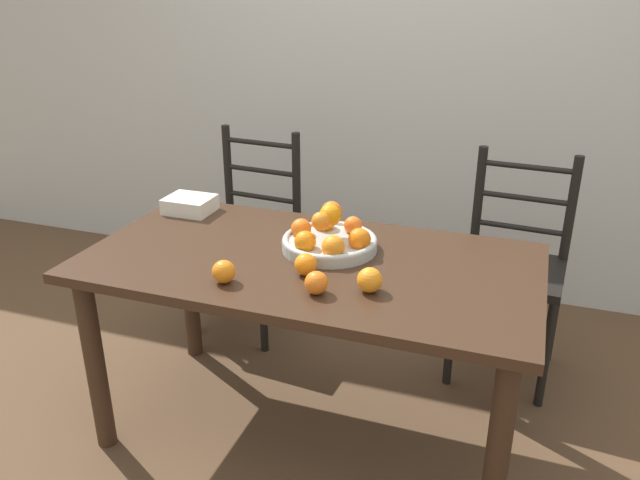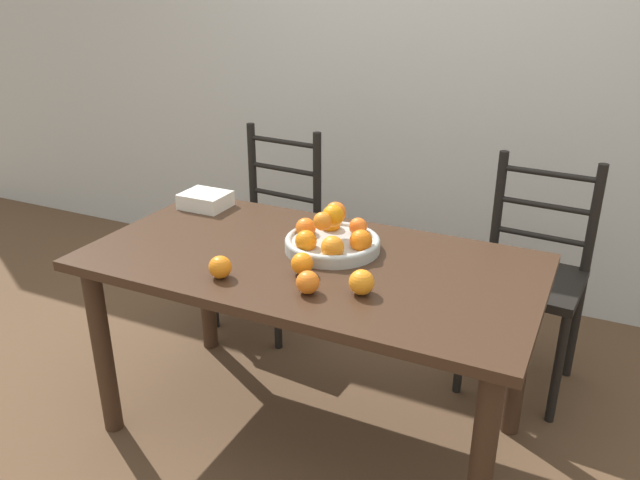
{
  "view_description": "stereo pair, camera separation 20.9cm",
  "coord_description": "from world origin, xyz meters",
  "px_view_note": "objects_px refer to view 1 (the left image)",
  "views": [
    {
      "loc": [
        0.68,
        -1.82,
        1.62
      ],
      "look_at": [
        0.04,
        -0.01,
        0.8
      ],
      "focal_mm": 35.0,
      "sensor_mm": 36.0,
      "label": 1
    },
    {
      "loc": [
        0.88,
        -1.74,
        1.62
      ],
      "look_at": [
        0.04,
        -0.01,
        0.8
      ],
      "focal_mm": 35.0,
      "sensor_mm": 36.0,
      "label": 2
    }
  ],
  "objects_px": {
    "fruit_bowl": "(329,238)",
    "book_stack": "(190,205)",
    "orange_loose_2": "(224,272)",
    "chair_right": "(512,271)",
    "orange_loose_0": "(316,283)",
    "orange_loose_1": "(306,264)",
    "chair_left": "(249,234)",
    "orange_loose_3": "(370,280)"
  },
  "relations": [
    {
      "from": "chair_right",
      "to": "orange_loose_0",
      "type": "bearing_deg",
      "value": -116.24
    },
    {
      "from": "orange_loose_0",
      "to": "chair_right",
      "type": "bearing_deg",
      "value": 59.44
    },
    {
      "from": "fruit_bowl",
      "to": "chair_left",
      "type": "bearing_deg",
      "value": 135.72
    },
    {
      "from": "orange_loose_2",
      "to": "book_stack",
      "type": "relative_size",
      "value": 0.4
    },
    {
      "from": "orange_loose_1",
      "to": "fruit_bowl",
      "type": "bearing_deg",
      "value": 88.42
    },
    {
      "from": "orange_loose_1",
      "to": "orange_loose_2",
      "type": "relative_size",
      "value": 0.98
    },
    {
      "from": "orange_loose_2",
      "to": "book_stack",
      "type": "height_order",
      "value": "orange_loose_2"
    },
    {
      "from": "chair_right",
      "to": "book_stack",
      "type": "bearing_deg",
      "value": -157.51
    },
    {
      "from": "orange_loose_0",
      "to": "chair_right",
      "type": "xyz_separation_m",
      "value": [
        0.55,
        0.92,
        -0.29
      ]
    },
    {
      "from": "orange_loose_3",
      "to": "chair_right",
      "type": "height_order",
      "value": "chair_right"
    },
    {
      "from": "orange_loose_1",
      "to": "orange_loose_2",
      "type": "distance_m",
      "value": 0.26
    },
    {
      "from": "orange_loose_3",
      "to": "book_stack",
      "type": "bearing_deg",
      "value": 153.61
    },
    {
      "from": "fruit_bowl",
      "to": "book_stack",
      "type": "bearing_deg",
      "value": 165.34
    },
    {
      "from": "fruit_bowl",
      "to": "orange_loose_0",
      "type": "bearing_deg",
      "value": -77.95
    },
    {
      "from": "orange_loose_2",
      "to": "chair_right",
      "type": "height_order",
      "value": "chair_right"
    },
    {
      "from": "orange_loose_1",
      "to": "book_stack",
      "type": "relative_size",
      "value": 0.39
    },
    {
      "from": "orange_loose_2",
      "to": "chair_left",
      "type": "bearing_deg",
      "value": 111.74
    },
    {
      "from": "fruit_bowl",
      "to": "book_stack",
      "type": "xyz_separation_m",
      "value": [
        -0.66,
        0.17,
        -0.01
      ]
    },
    {
      "from": "orange_loose_2",
      "to": "chair_right",
      "type": "distance_m",
      "value": 1.3
    },
    {
      "from": "orange_loose_1",
      "to": "book_stack",
      "type": "distance_m",
      "value": 0.76
    },
    {
      "from": "chair_left",
      "to": "book_stack",
      "type": "distance_m",
      "value": 0.51
    },
    {
      "from": "orange_loose_0",
      "to": "orange_loose_1",
      "type": "bearing_deg",
      "value": 124.54
    },
    {
      "from": "orange_loose_1",
      "to": "chair_right",
      "type": "bearing_deg",
      "value": 52.56
    },
    {
      "from": "orange_loose_3",
      "to": "chair_right",
      "type": "distance_m",
      "value": 0.99
    },
    {
      "from": "fruit_bowl",
      "to": "chair_right",
      "type": "distance_m",
      "value": 0.91
    },
    {
      "from": "fruit_bowl",
      "to": "orange_loose_1",
      "type": "bearing_deg",
      "value": -91.58
    },
    {
      "from": "orange_loose_2",
      "to": "orange_loose_3",
      "type": "distance_m",
      "value": 0.46
    },
    {
      "from": "orange_loose_0",
      "to": "orange_loose_2",
      "type": "bearing_deg",
      "value": -174.98
    },
    {
      "from": "chair_left",
      "to": "orange_loose_1",
      "type": "bearing_deg",
      "value": -48.7
    },
    {
      "from": "orange_loose_2",
      "to": "chair_right",
      "type": "xyz_separation_m",
      "value": [
        0.84,
        0.95,
        -0.29
      ]
    },
    {
      "from": "fruit_bowl",
      "to": "orange_loose_2",
      "type": "distance_m",
      "value": 0.42
    },
    {
      "from": "fruit_bowl",
      "to": "chair_right",
      "type": "height_order",
      "value": "chair_right"
    },
    {
      "from": "orange_loose_2",
      "to": "book_stack",
      "type": "bearing_deg",
      "value": 129.24
    },
    {
      "from": "fruit_bowl",
      "to": "chair_left",
      "type": "height_order",
      "value": "chair_left"
    },
    {
      "from": "orange_loose_0",
      "to": "book_stack",
      "type": "height_order",
      "value": "orange_loose_0"
    },
    {
      "from": "orange_loose_2",
      "to": "book_stack",
      "type": "xyz_separation_m",
      "value": [
        -0.43,
        0.53,
        -0.01
      ]
    },
    {
      "from": "book_stack",
      "to": "orange_loose_3",
      "type": "bearing_deg",
      "value": -26.39
    },
    {
      "from": "fruit_bowl",
      "to": "orange_loose_2",
      "type": "bearing_deg",
      "value": -122.72
    },
    {
      "from": "chair_left",
      "to": "chair_right",
      "type": "bearing_deg",
      "value": 4.76
    },
    {
      "from": "orange_loose_3",
      "to": "orange_loose_1",
      "type": "bearing_deg",
      "value": 168.69
    },
    {
      "from": "orange_loose_2",
      "to": "chair_left",
      "type": "height_order",
      "value": "chair_left"
    },
    {
      "from": "orange_loose_0",
      "to": "book_stack",
      "type": "bearing_deg",
      "value": 145.49
    }
  ]
}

